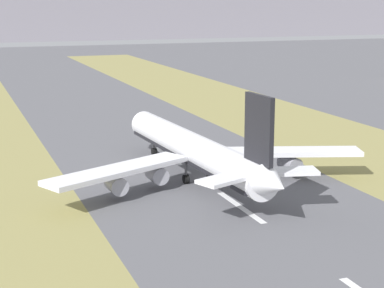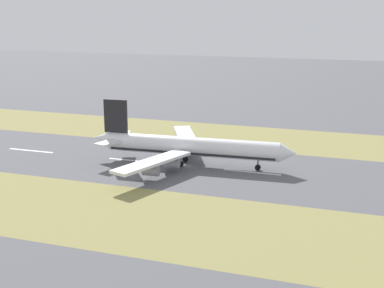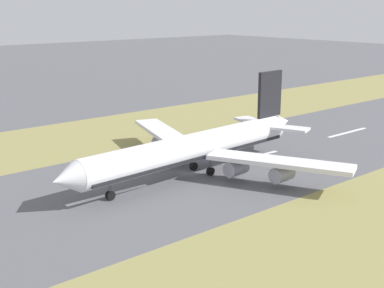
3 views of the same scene
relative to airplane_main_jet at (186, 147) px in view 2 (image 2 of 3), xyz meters
name	(u,v)px [view 2 (image 2 of 3)]	position (x,y,z in m)	size (l,w,h in m)	color
ground_plane	(189,166)	(1.28, 1.39, -6.02)	(800.00, 800.00, 0.00)	#56565B
grass_median_west	(226,136)	(-43.72, 1.39, -6.02)	(40.00, 600.00, 0.01)	olive
grass_median_east	(128,216)	(46.28, 1.39, -6.02)	(40.00, 600.00, 0.01)	olive
centreline_dash_near	(31,151)	(1.28, -58.10, -6.01)	(1.20, 18.00, 0.01)	silver
centreline_dash_mid	(134,161)	(1.28, -18.10, -6.01)	(1.20, 18.00, 0.01)	silver
centreline_dash_far	(252,172)	(1.28, 21.90, -6.01)	(1.20, 18.00, 0.01)	silver
airplane_main_jet	(186,147)	(0.00, 0.00, 0.00)	(64.02, 67.21, 20.20)	white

